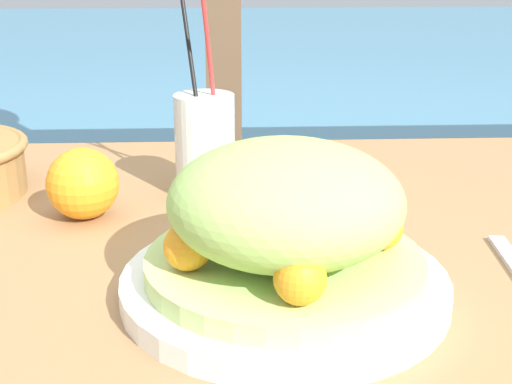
{
  "coord_description": "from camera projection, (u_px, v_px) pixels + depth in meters",
  "views": [
    {
      "loc": [
        0.0,
        -0.69,
        1.0
      ],
      "look_at": [
        0.03,
        -0.04,
        0.77
      ],
      "focal_mm": 50.0,
      "sensor_mm": 36.0,
      "label": 1
    }
  ],
  "objects": [
    {
      "name": "patio_table",
      "position": [
        227.0,
        322.0,
        0.78
      ],
      "size": [
        1.07,
        0.73,
        0.71
      ],
      "color": "#997047",
      "rests_on": "ground_plane"
    },
    {
      "name": "salad_plate",
      "position": [
        285.0,
        233.0,
        0.6
      ],
      "size": [
        0.28,
        0.28,
        0.14
      ],
      "color": "white",
      "rests_on": "patio_table"
    },
    {
      "name": "sea_backdrop",
      "position": [
        224.0,
        85.0,
        3.95
      ],
      "size": [
        12.0,
        4.0,
        0.47
      ],
      "color": "teal",
      "rests_on": "ground_plane"
    },
    {
      "name": "orange_near_basket",
      "position": [
        83.0,
        184.0,
        0.78
      ],
      "size": [
        0.08,
        0.08,
        0.08
      ],
      "color": "orange",
      "rests_on": "patio_table"
    },
    {
      "name": "drink_glass",
      "position": [
        205.0,
        145.0,
        0.84
      ],
      "size": [
        0.07,
        0.08,
        0.25
      ],
      "color": "silver",
      "rests_on": "patio_table"
    },
    {
      "name": "railing_fence",
      "position": [
        223.0,
        59.0,
        1.42
      ],
      "size": [
        2.8,
        0.08,
        1.03
      ],
      "color": "brown",
      "rests_on": "ground_plane"
    }
  ]
}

